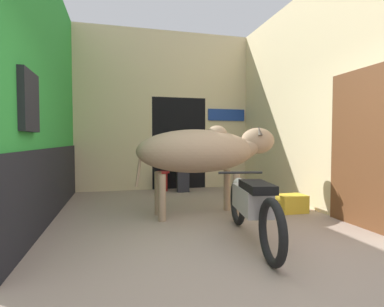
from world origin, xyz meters
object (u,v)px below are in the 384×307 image
Objects in this scene: cow at (204,151)px; shopkeeper_seated at (182,161)px; crate at (291,203)px; plastic_stool at (163,180)px; motorcycle_near at (252,204)px.

cow reaches higher than shopkeeper_seated.
crate is (1.41, -0.18, -0.85)m from cow.
crate is at bearing -61.56° from shopkeeper_seated.
shopkeeper_seated is 2.86× the size of plastic_stool.
motorcycle_near is at bearing -82.64° from plastic_stool.
motorcycle_near is 4.41× the size of plastic_stool.
cow is 1.66m from crate.
cow is 2.49m from plastic_stool.
motorcycle_near is (0.18, -1.31, -0.56)m from cow.
cow is 5.11× the size of crate.
cow reaches higher than crate.
crate is at bearing -7.33° from cow.
shopkeeper_seated is at bearing 90.89° from motorcycle_near.
cow is at bearing -82.83° from plastic_stool.
crate is (1.71, -2.53, -0.10)m from plastic_stool.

